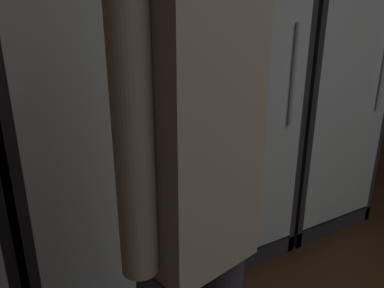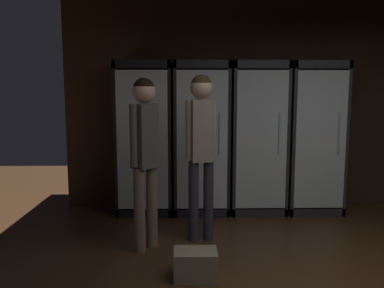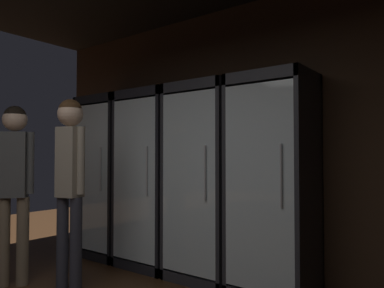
{
  "view_description": "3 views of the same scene",
  "coord_description": "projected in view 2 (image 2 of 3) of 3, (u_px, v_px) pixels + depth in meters",
  "views": [
    {
      "loc": [
        -1.53,
        1.14,
        1.31
      ],
      "look_at": [
        -0.81,
        2.4,
        0.82
      ],
      "focal_mm": 32.82,
      "sensor_mm": 36.0,
      "label": 1
    },
    {
      "loc": [
        -1.4,
        -2.37,
        1.57
      ],
      "look_at": [
        -1.29,
        2.74,
        0.9
      ],
      "focal_mm": 36.86,
      "sensor_mm": 36.0,
      "label": 2
    },
    {
      "loc": [
        1.76,
        -0.37,
        1.23
      ],
      "look_at": [
        -0.32,
        2.35,
        1.34
      ],
      "focal_mm": 35.13,
      "sensor_mm": 36.0,
      "label": 3
    }
  ],
  "objects": [
    {
      "name": "cooler_center",
      "position": [
        257.0,
        139.0,
        5.17
      ],
      "size": [
        0.71,
        0.58,
        1.96
      ],
      "color": "#2B2B30",
      "rests_on": "ground"
    },
    {
      "name": "wall_back",
      "position": [
        285.0,
        105.0,
        5.41
      ],
      "size": [
        6.0,
        0.06,
        2.8
      ],
      "primitive_type": "cube",
      "color": "#382619",
      "rests_on": "ground"
    },
    {
      "name": "cooler_right",
      "position": [
        312.0,
        139.0,
        5.18
      ],
      "size": [
        0.71,
        0.58,
        1.96
      ],
      "color": "#2B2B30",
      "rests_on": "ground"
    },
    {
      "name": "cooler_far_left",
      "position": [
        145.0,
        139.0,
        5.14
      ],
      "size": [
        0.71,
        0.58,
        1.96
      ],
      "color": "black",
      "rests_on": "ground"
    },
    {
      "name": "cooler_left",
      "position": [
        201.0,
        139.0,
        5.16
      ],
      "size": [
        0.71,
        0.58,
        1.96
      ],
      "color": "black",
      "rests_on": "ground"
    },
    {
      "name": "wine_crate_floor",
      "position": [
        195.0,
        264.0,
        3.34
      ],
      "size": [
        0.37,
        0.25,
        0.24
      ],
      "primitive_type": "cube",
      "color": "gray",
      "rests_on": "ground"
    },
    {
      "name": "shopper_far",
      "position": [
        145.0,
        145.0,
        3.84
      ],
      "size": [
        0.28,
        0.29,
        1.71
      ],
      "color": "#72604C",
      "rests_on": "ground"
    },
    {
      "name": "shopper_near",
      "position": [
        201.0,
        138.0,
        4.07
      ],
      "size": [
        0.32,
        0.23,
        1.75
      ],
      "color": "#2D2D38",
      "rests_on": "ground"
    }
  ]
}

